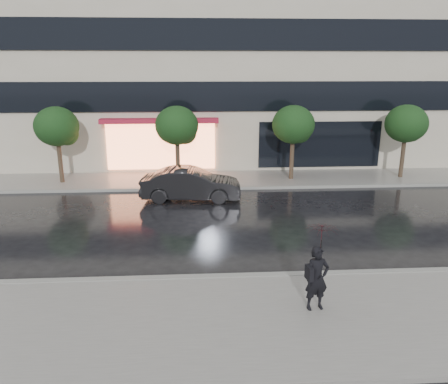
{
  "coord_description": "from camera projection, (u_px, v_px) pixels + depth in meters",
  "views": [
    {
      "loc": [
        -1.94,
        -12.34,
        5.94
      ],
      "look_at": [
        -1.0,
        3.23,
        1.4
      ],
      "focal_mm": 35.0,
      "sensor_mm": 36.0,
      "label": 1
    }
  ],
  "objects": [
    {
      "name": "parked_car",
      "position": [
        191.0,
        184.0,
        19.82
      ],
      "size": [
        4.61,
        1.88,
        1.49
      ],
      "primitive_type": "imported",
      "rotation": [
        0.0,
        0.0,
        1.5
      ],
      "color": "black",
      "rests_on": "ground"
    },
    {
      "name": "office_building",
      "position": [
        226.0,
        16.0,
        28.31
      ],
      "size": [
        30.0,
        12.76,
        18.0
      ],
      "color": "#BDB2A0",
      "rests_on": "ground"
    },
    {
      "name": "sidewalk_near",
      "position": [
        282.0,
        320.0,
        10.47
      ],
      "size": [
        60.0,
        4.5,
        0.12
      ],
      "primitive_type": "cube",
      "color": "slate",
      "rests_on": "ground"
    },
    {
      "name": "pedestrian_with_umbrella",
      "position": [
        319.0,
        257.0,
        10.49
      ],
      "size": [
        0.94,
        0.95,
        2.22
      ],
      "rotation": [
        0.0,
        0.0,
        0.17
      ],
      "color": "black",
      "rests_on": "sidewalk_near"
    },
    {
      "name": "ground",
      "position": [
        262.0,
        263.0,
        13.6
      ],
      "size": [
        120.0,
        120.0,
        0.0
      ],
      "primitive_type": "plane",
      "color": "black",
      "rests_on": "ground"
    },
    {
      "name": "sidewalk_far",
      "position": [
        235.0,
        179.0,
        23.41
      ],
      "size": [
        60.0,
        3.5,
        0.12
      ],
      "primitive_type": "cube",
      "color": "slate",
      "rests_on": "ground"
    },
    {
      "name": "curb_near",
      "position": [
        267.0,
        276.0,
        12.62
      ],
      "size": [
        60.0,
        0.25,
        0.14
      ],
      "primitive_type": "cube",
      "color": "gray",
      "rests_on": "ground"
    },
    {
      "name": "curb_far",
      "position": [
        238.0,
        188.0,
        21.73
      ],
      "size": [
        60.0,
        0.25,
        0.14
      ],
      "primitive_type": "cube",
      "color": "gray",
      "rests_on": "ground"
    },
    {
      "name": "tree_mid_east",
      "position": [
        294.0,
        126.0,
        22.58
      ],
      "size": [
        2.2,
        2.2,
        3.99
      ],
      "color": "#33261C",
      "rests_on": "ground"
    },
    {
      "name": "tree_far_west",
      "position": [
        58.0,
        128.0,
        21.88
      ],
      "size": [
        2.2,
        2.2,
        3.99
      ],
      "color": "#33261C",
      "rests_on": "ground"
    },
    {
      "name": "tree_mid_west",
      "position": [
        178.0,
        127.0,
        22.23
      ],
      "size": [
        2.2,
        2.2,
        3.99
      ],
      "color": "#33261C",
      "rests_on": "ground"
    },
    {
      "name": "tree_far_east",
      "position": [
        407.0,
        125.0,
        22.92
      ],
      "size": [
        2.2,
        2.2,
        3.99
      ],
      "color": "#33261C",
      "rests_on": "ground"
    }
  ]
}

